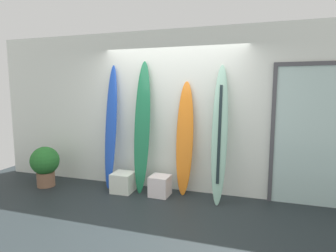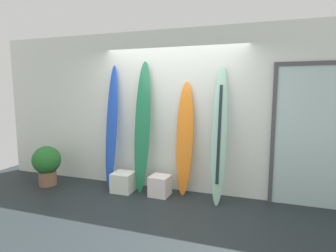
{
  "view_description": "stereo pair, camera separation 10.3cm",
  "coord_description": "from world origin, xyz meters",
  "px_view_note": "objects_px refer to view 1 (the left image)",
  "views": [
    {
      "loc": [
        1.37,
        -3.4,
        1.78
      ],
      "look_at": [
        -0.01,
        0.95,
        1.18
      ],
      "focal_mm": 29.59,
      "sensor_mm": 36.0,
      "label": 1
    },
    {
      "loc": [
        1.47,
        -3.37,
        1.78
      ],
      "look_at": [
        -0.01,
        0.95,
        1.18
      ],
      "focal_mm": 29.59,
      "sensor_mm": 36.0,
      "label": 2
    }
  ],
  "objects_px": {
    "surfboard_sunset": "(185,139)",
    "display_block_center": "(160,186)",
    "surfboard_seafoam": "(220,134)",
    "display_block_left": "(123,182)",
    "potted_plant": "(45,164)",
    "surfboard_emerald": "(142,127)",
    "glass_door": "(313,133)",
    "surfboard_cobalt": "(111,128)"
  },
  "relations": [
    {
      "from": "display_block_center",
      "to": "glass_door",
      "type": "xyz_separation_m",
      "value": [
        2.33,
        0.33,
        0.96
      ]
    },
    {
      "from": "surfboard_cobalt",
      "to": "display_block_center",
      "type": "xyz_separation_m",
      "value": [
        0.99,
        -0.15,
        -0.93
      ]
    },
    {
      "from": "surfboard_sunset",
      "to": "display_block_center",
      "type": "relative_size",
      "value": 5.65
    },
    {
      "from": "display_block_left",
      "to": "potted_plant",
      "type": "distance_m",
      "value": 1.53
    },
    {
      "from": "surfboard_sunset",
      "to": "potted_plant",
      "type": "distance_m",
      "value": 2.63
    },
    {
      "from": "display_block_left",
      "to": "glass_door",
      "type": "height_order",
      "value": "glass_door"
    },
    {
      "from": "display_block_center",
      "to": "glass_door",
      "type": "distance_m",
      "value": 2.54
    },
    {
      "from": "surfboard_emerald",
      "to": "display_block_center",
      "type": "distance_m",
      "value": 1.04
    },
    {
      "from": "display_block_left",
      "to": "glass_door",
      "type": "distance_m",
      "value": 3.18
    },
    {
      "from": "glass_door",
      "to": "surfboard_cobalt",
      "type": "bearing_deg",
      "value": -176.86
    },
    {
      "from": "display_block_left",
      "to": "glass_door",
      "type": "xyz_separation_m",
      "value": [
        3.01,
        0.36,
        0.96
      ]
    },
    {
      "from": "surfboard_emerald",
      "to": "surfboard_sunset",
      "type": "relative_size",
      "value": 1.18
    },
    {
      "from": "surfboard_emerald",
      "to": "potted_plant",
      "type": "relative_size",
      "value": 3.07
    },
    {
      "from": "display_block_center",
      "to": "surfboard_sunset",
      "type": "bearing_deg",
      "value": 29.63
    },
    {
      "from": "surfboard_sunset",
      "to": "potted_plant",
      "type": "height_order",
      "value": "surfboard_sunset"
    },
    {
      "from": "display_block_center",
      "to": "potted_plant",
      "type": "relative_size",
      "value": 0.46
    },
    {
      "from": "glass_door",
      "to": "potted_plant",
      "type": "distance_m",
      "value": 4.59
    },
    {
      "from": "display_block_left",
      "to": "surfboard_seafoam",
      "type": "bearing_deg",
      "value": 3.73
    },
    {
      "from": "surfboard_emerald",
      "to": "display_block_center",
      "type": "bearing_deg",
      "value": -19.5
    },
    {
      "from": "surfboard_sunset",
      "to": "surfboard_seafoam",
      "type": "bearing_deg",
      "value": -11.99
    },
    {
      "from": "display_block_left",
      "to": "potted_plant",
      "type": "bearing_deg",
      "value": -173.22
    },
    {
      "from": "surfboard_cobalt",
      "to": "surfboard_sunset",
      "type": "bearing_deg",
      "value": 2.54
    },
    {
      "from": "surfboard_seafoam",
      "to": "potted_plant",
      "type": "bearing_deg",
      "value": -174.81
    },
    {
      "from": "surfboard_seafoam",
      "to": "display_block_left",
      "type": "xyz_separation_m",
      "value": [
        -1.65,
        -0.11,
        -0.92
      ]
    },
    {
      "from": "surfboard_sunset",
      "to": "potted_plant",
      "type": "relative_size",
      "value": 2.59
    },
    {
      "from": "surfboard_sunset",
      "to": "potted_plant",
      "type": "bearing_deg",
      "value": -170.8
    },
    {
      "from": "surfboard_cobalt",
      "to": "surfboard_seafoam",
      "type": "relative_size",
      "value": 1.02
    },
    {
      "from": "display_block_left",
      "to": "potted_plant",
      "type": "height_order",
      "value": "potted_plant"
    },
    {
      "from": "potted_plant",
      "to": "display_block_left",
      "type": "bearing_deg",
      "value": 6.78
    },
    {
      "from": "surfboard_sunset",
      "to": "glass_door",
      "type": "relative_size",
      "value": 0.88
    },
    {
      "from": "surfboard_sunset",
      "to": "display_block_left",
      "type": "height_order",
      "value": "surfboard_sunset"
    },
    {
      "from": "surfboard_emerald",
      "to": "potted_plant",
      "type": "xyz_separation_m",
      "value": [
        -1.81,
        -0.33,
        -0.71
      ]
    },
    {
      "from": "display_block_center",
      "to": "potted_plant",
      "type": "distance_m",
      "value": 2.2
    },
    {
      "from": "surfboard_sunset",
      "to": "display_block_left",
      "type": "distance_m",
      "value": 1.33
    },
    {
      "from": "surfboard_emerald",
      "to": "surfboard_sunset",
      "type": "height_order",
      "value": "surfboard_emerald"
    },
    {
      "from": "surfboard_cobalt",
      "to": "surfboard_seafoam",
      "type": "xyz_separation_m",
      "value": [
        1.96,
        -0.07,
        -0.01
      ]
    },
    {
      "from": "surfboard_cobalt",
      "to": "display_block_left",
      "type": "xyz_separation_m",
      "value": [
        0.31,
        -0.17,
        -0.93
      ]
    },
    {
      "from": "surfboard_cobalt",
      "to": "potted_plant",
      "type": "height_order",
      "value": "surfboard_cobalt"
    },
    {
      "from": "display_block_left",
      "to": "potted_plant",
      "type": "relative_size",
      "value": 0.49
    },
    {
      "from": "surfboard_emerald",
      "to": "display_block_center",
      "type": "relative_size",
      "value": 6.68
    },
    {
      "from": "glass_door",
      "to": "surfboard_emerald",
      "type": "bearing_deg",
      "value": -175.73
    },
    {
      "from": "surfboard_seafoam",
      "to": "glass_door",
      "type": "xyz_separation_m",
      "value": [
        1.36,
        0.25,
        0.04
      ]
    }
  ]
}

